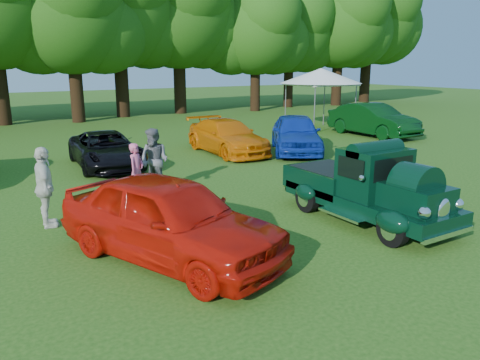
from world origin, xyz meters
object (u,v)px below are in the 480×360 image
spectator_pink (137,170)px  canopy_tent (321,76)px  back_car_green (373,120)px  back_car_blue (296,133)px  spectator_white (45,188)px  spectator_grey (154,161)px  hero_pickup (366,189)px  back_car_black (106,150)px  red_convertible (170,219)px  back_car_orange (227,137)px

spectator_pink → canopy_tent: (13.74, 8.03, 2.21)m
back_car_green → spectator_pink: size_ratio=3.30×
back_car_blue → spectator_pink: 8.67m
spectator_white → canopy_tent: bearing=-55.5°
spectator_grey → canopy_tent: 15.39m
hero_pickup → back_car_blue: 8.90m
spectator_pink → spectator_white: (-2.63, -1.32, 0.17)m
back_car_black → back_car_green: (13.98, 0.21, 0.20)m
red_convertible → spectator_white: 3.62m
spectator_pink → spectator_grey: 0.70m
back_car_blue → canopy_tent: (5.64, 4.96, 2.17)m
canopy_tent → spectator_pink: bearing=-149.7°
red_convertible → back_car_black: red_convertible is taller
back_car_green → spectator_white: (-17.03, -5.93, 0.10)m
back_car_black → red_convertible: bearing=-94.5°
back_car_black → back_car_blue: 7.80m
back_car_blue → back_car_green: (6.30, 1.54, 0.03)m
hero_pickup → back_car_green: size_ratio=0.90×
canopy_tent → back_car_green: bearing=-79.1°
back_car_green → spectator_grey: spectator_grey is taller
spectator_pink → spectator_grey: size_ratio=0.82×
back_car_blue → spectator_pink: back_car_blue is taller
back_car_blue → canopy_tent: bearing=74.0°
hero_pickup → back_car_green: bearing=42.1°
back_car_black → canopy_tent: size_ratio=0.94×
hero_pickup → back_car_black: (-3.56, 9.21, -0.13)m
hero_pickup → back_car_blue: bearing=62.4°
hero_pickup → spectator_grey: 6.06m
spectator_grey → hero_pickup: bearing=0.2°
back_car_black → spectator_grey: 4.18m
spectator_pink → canopy_tent: 16.07m
red_convertible → canopy_tent: (14.70, 12.55, 2.15)m
back_car_orange → spectator_grey: spectator_grey is taller
spectator_grey → canopy_tent: canopy_tent is taller
back_car_green → spectator_pink: bearing=-161.7°
back_car_orange → spectator_white: spectator_white is taller
spectator_pink → spectator_white: bearing=166.9°
back_car_black → spectator_pink: size_ratio=2.99×
back_car_orange → spectator_white: 9.99m
red_convertible → spectator_grey: spectator_grey is taller
spectator_pink → spectator_grey: spectator_grey is taller
back_car_orange → back_car_green: back_car_green is taller
back_car_green → spectator_grey: 14.45m
back_car_green → red_convertible: bearing=-148.7°
back_car_blue → spectator_pink: size_ratio=3.08×
canopy_tent → hero_pickup: bearing=-127.2°
hero_pickup → canopy_tent: canopy_tent is taller
red_convertible → back_car_black: 9.02m
red_convertible → back_car_orange: red_convertible is taller
back_car_orange → canopy_tent: (8.21, 3.59, 2.28)m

